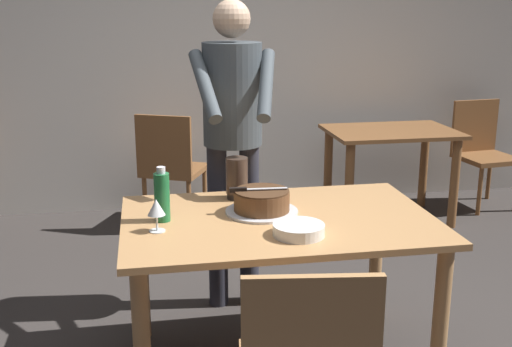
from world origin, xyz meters
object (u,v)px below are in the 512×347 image
object	(u,v)px
main_dining_table	(278,241)
wine_glass_near	(156,208)
cake_on_platter	(262,202)
background_chair_1	(171,165)
person_cutting_cake	(233,122)
background_table	(390,150)
cake_knife	(246,189)
hurricane_lamp	(237,178)
plate_stack	(299,230)
background_chair_0	(482,149)
water_bottle	(162,196)

from	to	relation	value
main_dining_table	wine_glass_near	size ratio (longest dim) A/B	9.84
cake_on_platter	background_chair_1	world-z (taller)	background_chair_1
person_cutting_cake	background_table	world-z (taller)	person_cutting_cake
cake_knife	background_chair_1	bearing A→B (deg)	97.49
person_cutting_cake	cake_on_platter	bearing A→B (deg)	-85.17
main_dining_table	background_table	distance (m)	2.35
hurricane_lamp	background_table	xyz separation A→B (m)	(1.47, 1.61, -0.28)
background_chair_1	background_table	bearing A→B (deg)	-5.41
plate_stack	background_chair_0	world-z (taller)	background_chair_0
cake_on_platter	background_chair_1	bearing A→B (deg)	99.47
person_cutting_cake	background_chair_0	distance (m)	2.87
cake_on_platter	cake_knife	bearing A→B (deg)	176.91
background_table	background_chair_0	size ratio (longest dim) A/B	1.11
wine_glass_near	main_dining_table	bearing A→B (deg)	8.40
wine_glass_near	background_table	distance (m)	2.77
plate_stack	hurricane_lamp	xyz separation A→B (m)	(-0.18, 0.56, 0.08)
person_cutting_cake	wine_glass_near	bearing A→B (deg)	-120.17
hurricane_lamp	cake_on_platter	bearing A→B (deg)	-71.56
water_bottle	background_chair_0	xyz separation A→B (m)	(2.78, 2.12, -0.37)
water_bottle	cake_on_platter	bearing A→B (deg)	3.99
plate_stack	person_cutting_cake	bearing A→B (deg)	99.19
main_dining_table	cake_on_platter	size ratio (longest dim) A/B	4.17
water_bottle	background_chair_0	distance (m)	3.52
cake_on_platter	wine_glass_near	world-z (taller)	wine_glass_near
cake_on_platter	wine_glass_near	bearing A→B (deg)	-161.22
plate_stack	background_table	size ratio (longest dim) A/B	0.22
cake_on_platter	person_cutting_cake	world-z (taller)	person_cutting_cake
plate_stack	wine_glass_near	size ratio (longest dim) A/B	1.53
background_chair_0	main_dining_table	bearing A→B (deg)	-136.11
main_dining_table	wine_glass_near	world-z (taller)	wine_glass_near
background_chair_1	background_chair_0	bearing A→B (deg)	1.58
wine_glass_near	plate_stack	bearing A→B (deg)	-14.93
background_chair_0	background_chair_1	size ratio (longest dim) A/B	1.00
cake_knife	background_table	xyz separation A→B (m)	(1.46, 1.85, -0.29)
cake_knife	wine_glass_near	size ratio (longest dim) A/B	1.88
cake_on_platter	water_bottle	world-z (taller)	water_bottle
water_bottle	background_table	size ratio (longest dim) A/B	0.25
main_dining_table	background_chair_1	world-z (taller)	background_chair_1
main_dining_table	cake_knife	world-z (taller)	cake_knife
cake_on_platter	wine_glass_near	distance (m)	0.52
water_bottle	background_table	bearing A→B (deg)	45.53
main_dining_table	cake_knife	xyz separation A→B (m)	(-0.13, 0.09, 0.23)
plate_stack	hurricane_lamp	bearing A→B (deg)	107.54
cake_knife	hurricane_lamp	bearing A→B (deg)	92.17
cake_knife	background_table	world-z (taller)	cake_knife
background_chair_1	person_cutting_cake	bearing A→B (deg)	-78.66
cake_knife	background_chair_0	xyz separation A→B (m)	(2.40, 2.09, -0.37)
plate_stack	hurricane_lamp	size ratio (longest dim) A/B	1.05
main_dining_table	background_chair_0	bearing A→B (deg)	43.89
background_table	background_chair_0	xyz separation A→B (m)	(0.93, 0.24, -0.09)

